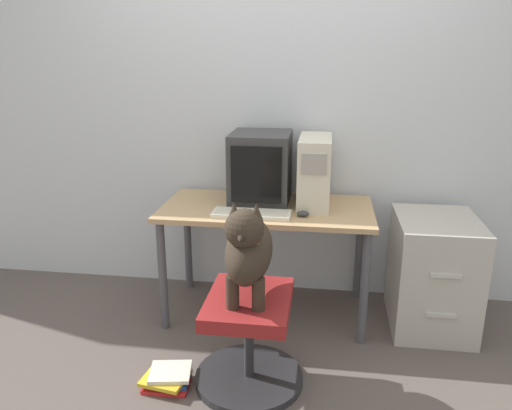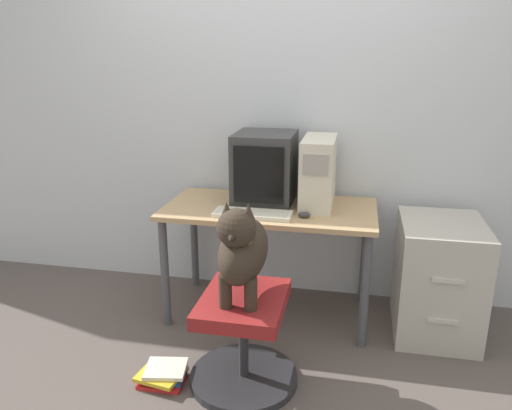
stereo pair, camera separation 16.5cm
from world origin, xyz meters
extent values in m
plane|color=#564C47|center=(0.00, 0.00, 0.00)|extent=(12.00, 12.00, 0.00)
cube|color=silver|center=(0.00, 0.72, 1.30)|extent=(8.00, 0.05, 2.60)
cube|color=tan|center=(0.00, 0.33, 0.70)|extent=(1.28, 0.66, 0.03)
cylinder|color=#4C4C51|center=(-0.59, 0.05, 0.34)|extent=(0.05, 0.05, 0.69)
cylinder|color=#4C4C51|center=(0.59, 0.05, 0.34)|extent=(0.05, 0.05, 0.69)
cylinder|color=#4C4C51|center=(-0.59, 0.61, 0.34)|extent=(0.05, 0.05, 0.69)
cylinder|color=#4C4C51|center=(0.59, 0.61, 0.34)|extent=(0.05, 0.05, 0.69)
cube|color=#383838|center=(-0.05, 0.45, 0.93)|extent=(0.36, 0.39, 0.43)
cube|color=black|center=(-0.05, 0.24, 0.93)|extent=(0.30, 0.01, 0.34)
cube|color=beige|center=(0.28, 0.42, 0.93)|extent=(0.19, 0.44, 0.42)
cube|color=#9E998E|center=(0.28, 0.20, 1.02)|extent=(0.14, 0.01, 0.12)
cube|color=beige|center=(-0.07, 0.14, 0.73)|extent=(0.45, 0.16, 0.02)
cube|color=beige|center=(-0.07, 0.14, 0.74)|extent=(0.41, 0.13, 0.00)
ellipsoid|color=#333333|center=(0.23, 0.16, 0.73)|extent=(0.07, 0.05, 0.04)
cylinder|color=#262628|center=(0.00, -0.40, 0.02)|extent=(0.55, 0.55, 0.04)
cylinder|color=#262628|center=(0.00, -0.40, 0.23)|extent=(0.05, 0.05, 0.37)
cube|color=maroon|center=(0.00, -0.40, 0.45)|extent=(0.41, 0.50, 0.07)
ellipsoid|color=#33281E|center=(0.00, -0.38, 0.71)|extent=(0.22, 0.49, 0.29)
cylinder|color=#33281E|center=(-0.06, -0.51, 0.56)|extent=(0.06, 0.06, 0.16)
cylinder|color=#33281E|center=(0.06, -0.51, 0.56)|extent=(0.06, 0.06, 0.16)
sphere|color=#33281E|center=(0.00, -0.51, 0.88)|extent=(0.18, 0.18, 0.18)
cone|color=black|center=(0.00, -0.59, 0.86)|extent=(0.08, 0.09, 0.08)
cone|color=#33281E|center=(-0.05, -0.50, 0.95)|extent=(0.06, 0.06, 0.08)
cone|color=#33281E|center=(0.05, -0.50, 0.95)|extent=(0.06, 0.06, 0.08)
torus|color=orange|center=(0.00, -0.49, 0.81)|extent=(0.13, 0.13, 0.02)
cube|color=#B7B2A3|center=(1.01, 0.32, 0.34)|extent=(0.47, 0.59, 0.69)
cube|color=beige|center=(1.01, 0.02, 0.46)|extent=(0.16, 0.01, 0.02)
cube|color=beige|center=(1.01, 0.02, 0.22)|extent=(0.16, 0.01, 0.02)
cube|color=red|center=(-0.41, -0.50, 0.01)|extent=(0.23, 0.16, 0.02)
cube|color=#1E4C9E|center=(-0.40, -0.48, 0.03)|extent=(0.21, 0.17, 0.02)
cube|color=gold|center=(-0.41, -0.50, 0.05)|extent=(0.24, 0.22, 0.02)
cube|color=silver|center=(-0.39, -0.48, 0.07)|extent=(0.23, 0.21, 0.02)
camera|label=1|loc=(0.34, -2.56, 1.63)|focal=35.00mm
camera|label=2|loc=(0.50, -2.53, 1.63)|focal=35.00mm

